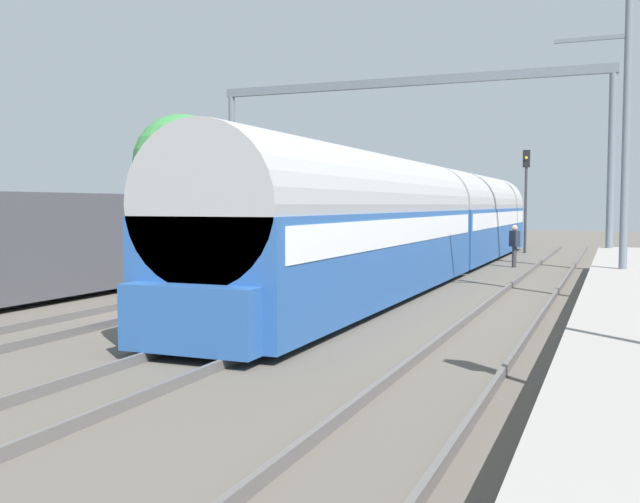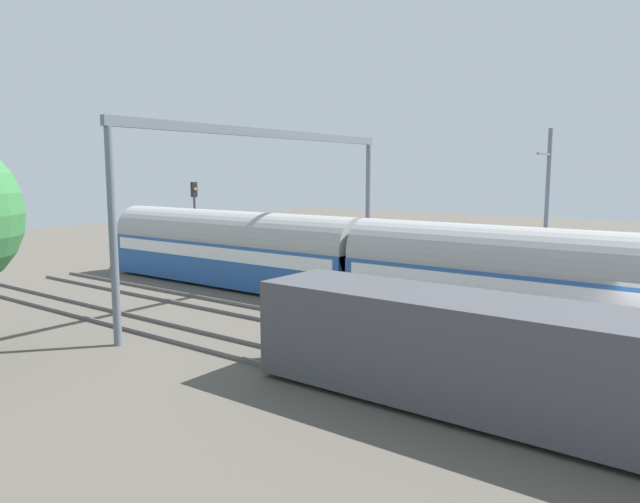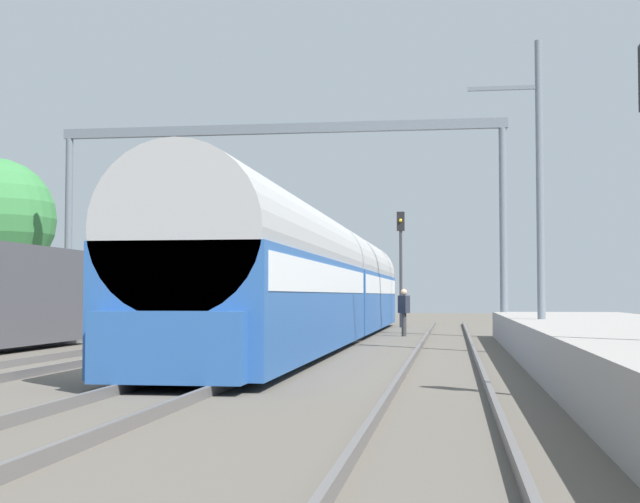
# 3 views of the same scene
# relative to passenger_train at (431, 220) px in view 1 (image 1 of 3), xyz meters

# --- Properties ---
(ground) EXTENTS (120.00, 120.00, 0.00)m
(ground) POSITION_rel_passenger_train_xyz_m (-2.06, -11.86, -1.97)
(ground) COLOR #59534A
(track_far_west) EXTENTS (1.52, 60.00, 0.16)m
(track_far_west) POSITION_rel_passenger_train_xyz_m (-8.23, -11.86, -1.89)
(track_far_west) COLOR #5D5958
(track_far_west) RESTS_ON ground
(track_west) EXTENTS (1.51, 60.00, 0.16)m
(track_west) POSITION_rel_passenger_train_xyz_m (-4.11, -11.86, -1.89)
(track_west) COLOR #5D5958
(track_west) RESTS_ON ground
(track_east) EXTENTS (1.51, 60.00, 0.16)m
(track_east) POSITION_rel_passenger_train_xyz_m (0.00, -11.86, -1.89)
(track_east) COLOR #5D5958
(track_east) RESTS_ON ground
(track_far_east) EXTENTS (1.52, 60.00, 0.16)m
(track_far_east) POSITION_rel_passenger_train_xyz_m (4.11, -11.86, -1.89)
(track_far_east) COLOR #5D5958
(track_far_east) RESTS_ON ground
(passenger_train) EXTENTS (2.93, 32.85, 3.82)m
(passenger_train) POSITION_rel_passenger_train_xyz_m (0.00, 0.00, 0.00)
(passenger_train) COLOR #28569E
(passenger_train) RESTS_ON ground
(freight_car) EXTENTS (2.80, 13.00, 2.70)m
(freight_car) POSITION_rel_passenger_train_xyz_m (-8.23, -9.20, -0.50)
(freight_car) COLOR #47474C
(freight_car) RESTS_ON ground
(person_crossing) EXTENTS (0.46, 0.45, 1.73)m
(person_crossing) POSITION_rel_passenger_train_xyz_m (2.53, 3.94, -0.94)
(person_crossing) COLOR #333333
(person_crossing) RESTS_ON ground
(railway_signal_far) EXTENTS (0.36, 0.30, 5.41)m
(railway_signal_far) POSITION_rel_passenger_train_xyz_m (1.92, 13.13, 1.47)
(railway_signal_far) COLOR #2D2D33
(railway_signal_far) RESTS_ON ground
(catenary_gantry) EXTENTS (16.74, 0.28, 7.86)m
(catenary_gantry) POSITION_rel_passenger_train_xyz_m (-2.06, 3.46, 3.95)
(catenary_gantry) COLOR slate
(catenary_gantry) RESTS_ON ground
(catenary_pole_east_mid) EXTENTS (1.90, 0.20, 8.00)m
(catenary_pole_east_mid) POSITION_rel_passenger_train_xyz_m (6.47, -6.15, 2.18)
(catenary_pole_east_mid) COLOR slate
(catenary_pole_east_mid) RESTS_ON ground
(tree_west_background) EXTENTS (5.09, 5.09, 7.24)m
(tree_west_background) POSITION_rel_passenger_train_xyz_m (-14.64, 6.08, 2.71)
(tree_west_background) COLOR #4C3826
(tree_west_background) RESTS_ON ground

